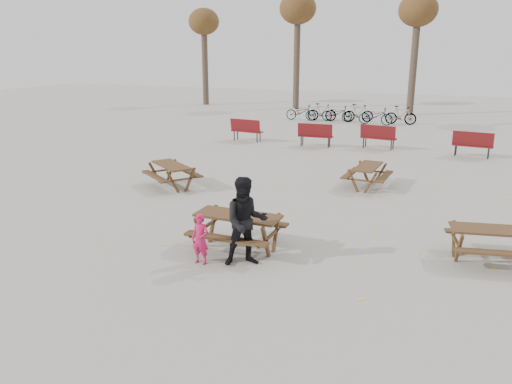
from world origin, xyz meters
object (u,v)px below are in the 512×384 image
at_px(picnic_table_east, 492,245).
at_px(picnic_table_north, 172,176).
at_px(soda_bottle, 234,214).
at_px(main_picnic_table, 238,223).
at_px(child, 200,239).
at_px(food_tray, 236,217).
at_px(picnic_table_far, 367,176).
at_px(adult, 246,222).

relative_size(picnic_table_east, picnic_table_north, 0.98).
relative_size(soda_bottle, picnic_table_east, 0.10).
bearing_deg(picnic_table_east, soda_bottle, -174.53).
distance_m(main_picnic_table, picnic_table_north, 5.44).
xyz_separation_m(child, picnic_table_east, (5.35, 2.29, -0.16)).
distance_m(food_tray, child, 0.92).
relative_size(main_picnic_table, soda_bottle, 10.59).
relative_size(child, picnic_table_north, 0.62).
distance_m(soda_bottle, picnic_table_far, 6.44).
height_order(main_picnic_table, picnic_table_far, main_picnic_table).
distance_m(child, picnic_table_far, 7.25).
bearing_deg(child, main_picnic_table, 70.47).
xyz_separation_m(main_picnic_table, picnic_table_far, (1.64, 6.01, -0.25)).
bearing_deg(picnic_table_north, picnic_table_east, 19.30).
height_order(child, picnic_table_east, child).
bearing_deg(picnic_table_north, food_tray, -10.17).
bearing_deg(picnic_table_east, food_tray, -174.56).
distance_m(food_tray, picnic_table_far, 6.41).
relative_size(food_tray, picnic_table_north, 0.11).
height_order(main_picnic_table, picnic_table_east, main_picnic_table).
height_order(picnic_table_east, picnic_table_north, picnic_table_north).
bearing_deg(picnic_table_east, picnic_table_north, 153.10).
bearing_deg(soda_bottle, picnic_table_north, 134.89).
bearing_deg(picnic_table_east, adult, -167.89).
xyz_separation_m(main_picnic_table, child, (-0.38, -0.95, -0.07)).
height_order(picnic_table_north, picnic_table_far, picnic_table_north).
distance_m(picnic_table_east, picnic_table_far, 5.74).
height_order(main_picnic_table, food_tray, food_tray).
distance_m(food_tray, adult, 0.64).
distance_m(child, picnic_table_north, 5.89).
bearing_deg(picnic_table_far, food_tray, 168.94).
bearing_deg(main_picnic_table, picnic_table_far, 74.76).
bearing_deg(picnic_table_far, picnic_table_east, -141.24).
bearing_deg(picnic_table_north, main_picnic_table, -9.14).
height_order(food_tray, picnic_table_far, food_tray).
distance_m(main_picnic_table, soda_bottle, 0.33).
relative_size(soda_bottle, picnic_table_far, 0.11).
bearing_deg(soda_bottle, picnic_table_east, 17.20).
bearing_deg(food_tray, child, -119.27).
relative_size(main_picnic_table, child, 1.76).
relative_size(main_picnic_table, picnic_table_east, 1.10).
relative_size(child, adult, 0.57).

